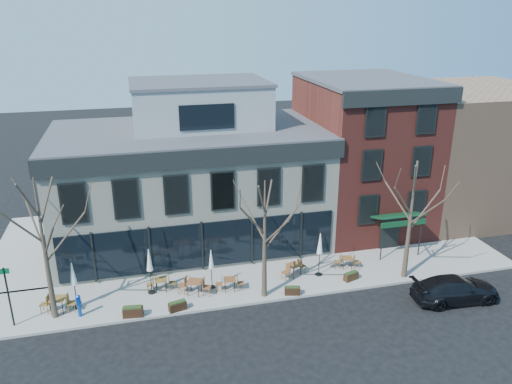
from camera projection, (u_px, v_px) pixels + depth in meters
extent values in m
plane|color=black|center=(203.00, 272.00, 31.84)|extent=(120.00, 120.00, 0.00)
cube|color=gray|center=(261.00, 281.00, 30.61)|extent=(33.50, 4.70, 0.15)
cube|color=gray|center=(30.00, 249.00, 34.69)|extent=(4.50, 12.00, 0.15)
cube|color=beige|center=(190.00, 187.00, 35.02)|extent=(18.00, 10.00, 8.00)
cube|color=#47474C|center=(188.00, 131.00, 33.63)|extent=(18.30, 10.30, 0.30)
cube|color=black|center=(199.00, 159.00, 29.14)|extent=(18.30, 0.25, 1.10)
cube|color=black|center=(45.00, 147.00, 31.70)|extent=(0.25, 10.30, 1.10)
cube|color=black|center=(202.00, 245.00, 31.14)|extent=(17.20, 0.12, 3.00)
cube|color=black|center=(56.00, 234.00, 32.75)|extent=(0.12, 7.50, 3.00)
cube|color=gray|center=(199.00, 105.00, 34.24)|extent=(9.00, 6.50, 3.00)
cube|color=maroon|center=(362.00, 154.00, 37.50)|extent=(8.00, 10.00, 11.00)
cube|color=#47474C|center=(368.00, 80.00, 35.60)|extent=(8.20, 10.20, 0.25)
cube|color=black|center=(404.00, 97.00, 31.09)|extent=(8.20, 0.25, 1.00)
cube|color=#0C351B|center=(398.00, 215.00, 33.07)|extent=(3.20, 1.66, 0.67)
cube|color=black|center=(390.00, 233.00, 34.36)|extent=(1.40, 0.10, 2.50)
cube|color=#8C664C|center=(468.00, 149.00, 40.89)|extent=(12.00, 12.00, 10.00)
cone|color=#382B21|center=(45.00, 251.00, 25.56)|extent=(0.34, 0.34, 7.92)
cylinder|color=#382B21|center=(66.00, 237.00, 25.78)|extent=(2.23, 0.50, 2.48)
cylinder|color=#382B21|center=(35.00, 226.00, 25.98)|extent=(1.03, 2.05, 2.14)
cylinder|color=#382B21|center=(21.00, 227.00, 24.56)|extent=(1.80, 0.75, 2.21)
cylinder|color=#382B21|center=(49.00, 241.00, 24.46)|extent=(1.03, 2.04, 2.28)
cone|color=#382B21|center=(265.00, 240.00, 27.72)|extent=(0.34, 0.34, 7.04)
cylinder|color=#382B21|center=(280.00, 229.00, 27.92)|extent=(2.00, 0.46, 2.21)
cylinder|color=#382B21|center=(254.00, 220.00, 28.10)|extent=(0.93, 1.84, 1.91)
cylinder|color=#382B21|center=(253.00, 221.00, 26.83)|extent=(1.61, 0.68, 1.97)
cylinder|color=#382B21|center=(276.00, 232.00, 26.75)|extent=(0.93, 1.83, 2.03)
cone|color=#382B21|center=(410.00, 221.00, 29.72)|extent=(0.34, 0.34, 7.48)
cylinder|color=#382B21|center=(425.00, 210.00, 29.93)|extent=(2.12, 0.48, 2.35)
cylinder|color=#382B21|center=(398.00, 201.00, 30.12)|extent=(0.98, 1.94, 2.03)
cylinder|color=#382B21|center=(403.00, 201.00, 28.77)|extent=(1.71, 0.71, 2.09)
cylinder|color=#382B21|center=(427.00, 212.00, 28.68)|extent=(0.98, 1.94, 2.16)
cylinder|color=black|center=(9.00, 297.00, 25.60)|extent=(0.10, 0.10, 3.40)
cube|color=#005926|center=(4.00, 271.00, 25.09)|extent=(0.50, 0.04, 0.30)
imported|color=black|center=(456.00, 289.00, 28.45)|extent=(5.16, 2.33, 1.47)
cylinder|color=#0C3B9C|center=(80.00, 310.00, 26.84)|extent=(0.21, 0.21, 0.72)
cube|color=#0C3B9C|center=(78.00, 300.00, 26.63)|extent=(0.28, 0.26, 0.52)
cone|color=#0C3B9C|center=(77.00, 295.00, 26.53)|extent=(0.27, 0.27, 0.12)
cube|color=brown|center=(57.00, 299.00, 27.09)|extent=(0.90, 0.90, 0.04)
cylinder|color=black|center=(51.00, 309.00, 26.92)|extent=(0.04, 0.04, 0.80)
cylinder|color=black|center=(63.00, 308.00, 26.96)|extent=(0.04, 0.04, 0.80)
cylinder|color=black|center=(54.00, 302.00, 27.51)|extent=(0.04, 0.04, 0.80)
cylinder|color=black|center=(66.00, 302.00, 27.55)|extent=(0.04, 0.04, 0.80)
cube|color=brown|center=(161.00, 279.00, 29.22)|extent=(0.74, 0.74, 0.04)
cylinder|color=black|center=(156.00, 288.00, 29.05)|extent=(0.04, 0.04, 0.70)
cylinder|color=black|center=(166.00, 287.00, 29.13)|extent=(0.04, 0.04, 0.70)
cylinder|color=black|center=(157.00, 283.00, 29.56)|extent=(0.04, 0.04, 0.70)
cylinder|color=black|center=(166.00, 282.00, 29.64)|extent=(0.04, 0.04, 0.70)
cube|color=brown|center=(194.00, 281.00, 28.79)|extent=(1.05, 1.05, 0.05)
cylinder|color=black|center=(188.00, 290.00, 28.69)|extent=(0.05, 0.05, 0.82)
cylinder|color=black|center=(198.00, 291.00, 28.59)|extent=(0.05, 0.05, 0.82)
cylinder|color=black|center=(191.00, 284.00, 29.28)|extent=(0.05, 0.05, 0.82)
cylinder|color=black|center=(201.00, 285.00, 29.18)|extent=(0.05, 0.05, 0.82)
cube|color=brown|center=(230.00, 279.00, 29.23)|extent=(0.79, 0.79, 0.04)
cylinder|color=black|center=(225.00, 287.00, 29.07)|extent=(0.04, 0.04, 0.71)
cylinder|color=black|center=(235.00, 287.00, 29.12)|extent=(0.04, 0.04, 0.71)
cylinder|color=black|center=(225.00, 283.00, 29.59)|extent=(0.04, 0.04, 0.71)
cylinder|color=black|center=(234.00, 282.00, 29.63)|extent=(0.04, 0.04, 0.71)
cube|color=brown|center=(294.00, 265.00, 30.80)|extent=(0.96, 0.96, 0.04)
cylinder|color=black|center=(293.00, 274.00, 30.54)|extent=(0.04, 0.04, 0.75)
cylinder|color=black|center=(300.00, 271.00, 30.89)|extent=(0.04, 0.04, 0.75)
cylinder|color=black|center=(287.00, 270.00, 30.97)|extent=(0.04, 0.04, 0.75)
cylinder|color=black|center=(294.00, 267.00, 31.31)|extent=(0.04, 0.04, 0.75)
cube|color=brown|center=(347.00, 258.00, 31.79)|extent=(0.81, 0.81, 0.04)
cylinder|color=black|center=(343.00, 265.00, 31.67)|extent=(0.04, 0.04, 0.68)
cylinder|color=black|center=(352.00, 265.00, 31.66)|extent=(0.04, 0.04, 0.68)
cylinder|color=black|center=(342.00, 261.00, 32.17)|extent=(0.04, 0.04, 0.68)
cylinder|color=black|center=(350.00, 261.00, 32.16)|extent=(0.04, 0.04, 0.68)
cylinder|color=black|center=(77.00, 307.00, 27.74)|extent=(0.45, 0.45, 0.06)
cylinder|color=black|center=(75.00, 290.00, 27.36)|extent=(0.05, 0.05, 2.23)
cone|color=silver|center=(73.00, 274.00, 27.01)|extent=(0.37, 0.37, 1.32)
cylinder|color=black|center=(152.00, 292.00, 29.18)|extent=(0.45, 0.45, 0.06)
cylinder|color=black|center=(151.00, 276.00, 28.81)|extent=(0.05, 0.05, 2.26)
cone|color=silver|center=(149.00, 260.00, 28.45)|extent=(0.37, 0.37, 1.34)
cylinder|color=black|center=(212.00, 287.00, 29.75)|extent=(0.40, 0.40, 0.05)
cylinder|color=black|center=(212.00, 273.00, 29.42)|extent=(0.05, 0.05, 1.98)
cone|color=silver|center=(211.00, 259.00, 29.11)|extent=(0.32, 0.32, 1.17)
cylinder|color=black|center=(319.00, 274.00, 31.16)|extent=(0.46, 0.46, 0.06)
cylinder|color=black|center=(319.00, 258.00, 30.78)|extent=(0.05, 0.05, 2.28)
cone|color=white|center=(320.00, 243.00, 30.42)|extent=(0.37, 0.37, 1.35)
cube|color=black|center=(133.00, 312.00, 26.86)|extent=(1.11, 0.55, 0.53)
cube|color=#1E3314|center=(133.00, 307.00, 26.76)|extent=(0.99, 0.45, 0.09)
cube|color=black|center=(178.00, 306.00, 27.42)|extent=(1.04, 0.61, 0.49)
cube|color=#1E3314|center=(177.00, 302.00, 27.33)|extent=(0.93, 0.51, 0.08)
cube|color=black|center=(292.00, 291.00, 28.95)|extent=(0.96, 0.57, 0.45)
cube|color=#1E3314|center=(292.00, 287.00, 28.87)|extent=(0.86, 0.48, 0.07)
cube|color=#332011|center=(351.00, 276.00, 30.51)|extent=(1.01, 0.65, 0.47)
cube|color=#1E3314|center=(351.00, 273.00, 30.42)|extent=(0.90, 0.55, 0.08)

